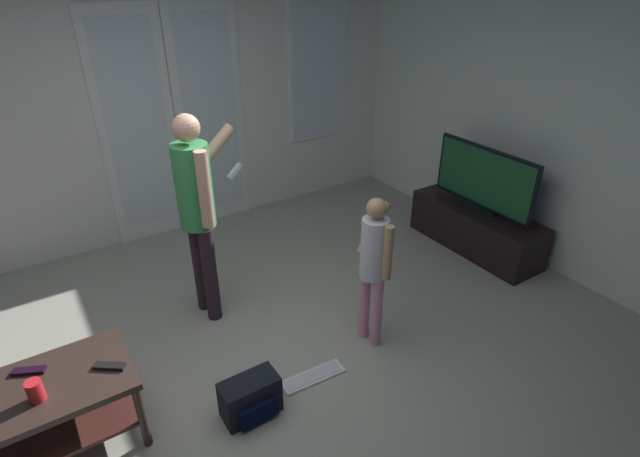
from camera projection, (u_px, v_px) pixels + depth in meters
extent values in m
cube|color=#99998B|center=(236.00, 392.00, 3.17)|extent=(6.14, 4.92, 0.02)
cube|color=silver|center=(108.00, 104.00, 4.31)|extent=(6.14, 0.06, 2.71)
cube|color=white|center=(138.00, 133.00, 4.51)|extent=(0.69, 0.02, 2.20)
cube|color=silver|center=(137.00, 128.00, 4.47)|extent=(0.53, 0.01, 1.90)
cube|color=white|center=(210.00, 121.00, 4.85)|extent=(0.69, 0.02, 2.20)
cube|color=silver|center=(210.00, 116.00, 4.81)|extent=(0.53, 0.01, 1.90)
cube|color=white|center=(318.00, 72.00, 5.30)|extent=(0.72, 0.02, 1.45)
cube|color=silver|center=(319.00, 73.00, 5.29)|extent=(0.66, 0.01, 1.39)
cube|color=silver|center=(565.00, 115.00, 3.98)|extent=(0.06, 4.92, 2.71)
cube|color=#30221D|center=(27.00, 395.00, 2.54)|extent=(1.05, 0.55, 0.04)
cube|color=#411E19|center=(42.00, 433.00, 2.68)|extent=(0.97, 0.47, 0.02)
cylinder|color=#30221D|center=(142.00, 417.00, 2.71)|extent=(0.05, 0.05, 0.44)
cylinder|color=#30221D|center=(121.00, 364.00, 3.07)|extent=(0.05, 0.05, 0.44)
cube|color=black|center=(476.00, 228.00, 4.68)|extent=(0.45, 1.31, 0.41)
cube|color=black|center=(534.00, 256.00, 4.20)|extent=(0.38, 0.02, 0.23)
cube|color=black|center=(479.00, 207.00, 4.57)|extent=(0.08, 0.38, 0.04)
cube|color=black|center=(484.00, 178.00, 4.43)|extent=(0.04, 1.07, 0.56)
cube|color=#194C28|center=(483.00, 178.00, 4.42)|extent=(0.00, 1.02, 0.51)
cylinder|color=#2D1D27|center=(210.00, 275.00, 3.65)|extent=(0.11, 0.11, 0.78)
cylinder|color=#2D1D27|center=(200.00, 266.00, 3.77)|extent=(0.11, 0.11, 0.78)
cylinder|color=#3A934F|center=(194.00, 186.00, 3.38)|extent=(0.25, 0.25, 0.61)
sphere|color=#D8A385|center=(186.00, 128.00, 3.18)|extent=(0.19, 0.19, 0.19)
cylinder|color=#D8A385|center=(204.00, 190.00, 3.24)|extent=(0.09, 0.09, 0.54)
cylinder|color=#D8A385|center=(208.00, 155.00, 3.55)|extent=(0.48, 0.13, 0.41)
cube|color=white|center=(235.00, 171.00, 3.74)|extent=(0.13, 0.05, 0.11)
cylinder|color=pink|center=(376.00, 313.00, 3.43)|extent=(0.08, 0.08, 0.56)
cylinder|color=pink|center=(364.00, 305.00, 3.51)|extent=(0.08, 0.08, 0.56)
cylinder|color=silver|center=(374.00, 249.00, 3.23)|extent=(0.18, 0.18, 0.44)
sphere|color=tan|center=(377.00, 208.00, 3.09)|extent=(0.13, 0.13, 0.13)
cylinder|color=tan|center=(388.00, 253.00, 3.14)|extent=(0.06, 0.06, 0.39)
cylinder|color=tan|center=(374.00, 228.00, 3.35)|extent=(0.29, 0.10, 0.34)
cube|color=white|center=(385.00, 241.00, 3.49)|extent=(0.11, 0.05, 0.13)
cube|color=black|center=(250.00, 397.00, 2.95)|extent=(0.35, 0.18, 0.26)
cube|color=black|center=(259.00, 413.00, 2.89)|extent=(0.25, 0.04, 0.13)
cube|color=white|center=(313.00, 377.00, 3.26)|extent=(0.45, 0.16, 0.02)
cube|color=silver|center=(313.00, 376.00, 3.25)|extent=(0.40, 0.12, 0.00)
cylinder|color=red|center=(35.00, 391.00, 2.46)|extent=(0.08, 0.08, 0.12)
cube|color=black|center=(110.00, 366.00, 2.68)|extent=(0.17, 0.14, 0.02)
cube|color=black|center=(29.00, 371.00, 2.65)|extent=(0.17, 0.12, 0.02)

